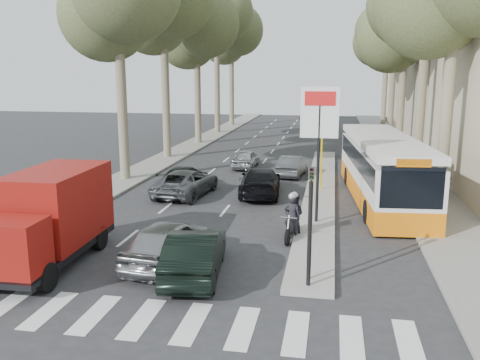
# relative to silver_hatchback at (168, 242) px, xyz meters

# --- Properties ---
(ground) EXTENTS (120.00, 120.00, 0.00)m
(ground) POSITION_rel_silver_hatchback_xyz_m (1.36, 0.20, -0.74)
(ground) COLOR #28282B
(ground) RESTS_ON ground
(sidewalk_right) EXTENTS (3.20, 70.00, 0.12)m
(sidewalk_right) POSITION_rel_silver_hatchback_xyz_m (9.96, 25.20, -0.68)
(sidewalk_right) COLOR gray
(sidewalk_right) RESTS_ON ground
(median_left) EXTENTS (2.40, 64.00, 0.12)m
(median_left) POSITION_rel_silver_hatchback_xyz_m (-6.64, 28.20, -0.68)
(median_left) COLOR gray
(median_left) RESTS_ON ground
(traffic_island) EXTENTS (1.50, 26.00, 0.16)m
(traffic_island) POSITION_rel_silver_hatchback_xyz_m (4.61, 11.20, -0.66)
(traffic_island) COLOR gray
(traffic_island) RESTS_ON ground
(building_far) EXTENTS (11.00, 20.00, 16.00)m
(building_far) POSITION_rel_silver_hatchback_xyz_m (16.86, 34.20, 7.26)
(building_far) COLOR #B7A88E
(building_far) RESTS_ON ground
(billboard) EXTENTS (1.50, 12.10, 5.60)m
(billboard) POSITION_rel_silver_hatchback_xyz_m (4.61, 5.20, 2.97)
(billboard) COLOR yellow
(billboard) RESTS_ON ground
(traffic_light_island) EXTENTS (0.16, 0.41, 3.60)m
(traffic_light_island) POSITION_rel_silver_hatchback_xyz_m (4.61, -1.30, 1.75)
(traffic_light_island) COLOR black
(traffic_light_island) RESTS_ON ground
(tree_l_b) EXTENTS (7.40, 7.20, 14.88)m
(tree_l_b) POSITION_rel_silver_hatchback_xyz_m (-6.62, 20.31, 10.33)
(tree_l_b) COLOR #6B604C
(tree_l_b) RESTS_ON ground
(tree_l_c) EXTENTS (7.40, 7.20, 13.71)m
(tree_l_c) POSITION_rel_silver_hatchback_xyz_m (-6.42, 28.31, 9.30)
(tree_l_c) COLOR #6B604C
(tree_l_c) RESTS_ON ground
(tree_l_d) EXTENTS (7.40, 7.20, 15.66)m
(tree_l_d) POSITION_rel_silver_hatchback_xyz_m (-6.52, 36.31, 11.02)
(tree_l_d) COLOR #6B604C
(tree_l_d) RESTS_ON ground
(tree_l_e) EXTENTS (7.40, 7.20, 14.49)m
(tree_l_e) POSITION_rel_silver_hatchback_xyz_m (-6.62, 44.31, 9.99)
(tree_l_e) COLOR #6B604C
(tree_l_e) RESTS_ON ground
(tree_r_c) EXTENTS (7.40, 7.20, 13.32)m
(tree_r_c) POSITION_rel_silver_hatchback_xyz_m (10.38, 26.31, 8.95)
(tree_r_c) COLOR #6B604C
(tree_r_c) RESTS_ON ground
(tree_r_d) EXTENTS (7.40, 7.20, 14.88)m
(tree_r_d) POSITION_rel_silver_hatchback_xyz_m (10.48, 34.31, 10.33)
(tree_r_d) COLOR #6B604C
(tree_r_d) RESTS_ON ground
(tree_r_e) EXTENTS (7.40, 7.20, 14.10)m
(tree_r_e) POSITION_rel_silver_hatchback_xyz_m (10.58, 42.31, 9.64)
(tree_r_e) COLOR #6B604C
(tree_r_e) RESTS_ON ground
(silver_hatchback) EXTENTS (2.26, 4.51, 1.48)m
(silver_hatchback) POSITION_rel_silver_hatchback_xyz_m (0.00, 0.00, 0.00)
(silver_hatchback) COLOR gray
(silver_hatchback) RESTS_ON ground
(dark_hatchback) EXTENTS (2.04, 4.51, 1.44)m
(dark_hatchback) POSITION_rel_silver_hatchback_xyz_m (1.13, -0.79, -0.02)
(dark_hatchback) COLOR black
(dark_hatchback) RESTS_ON ground
(queue_car_a) EXTENTS (2.71, 4.97, 1.32)m
(queue_car_a) POSITION_rel_silver_hatchback_xyz_m (-2.11, 9.27, -0.08)
(queue_car_a) COLOR #54585D
(queue_car_a) RESTS_ON ground
(queue_car_b) EXTENTS (2.41, 5.04, 1.42)m
(queue_car_b) POSITION_rel_silver_hatchback_xyz_m (1.60, 9.97, -0.03)
(queue_car_b) COLOR black
(queue_car_b) RESTS_ON ground
(queue_car_c) EXTENTS (1.51, 3.63, 1.23)m
(queue_car_c) POSITION_rel_silver_hatchback_xyz_m (-0.42, 17.30, -0.12)
(queue_car_c) COLOR #A8ACB0
(queue_car_c) RESTS_ON ground
(queue_car_d) EXTENTS (1.72, 3.88, 1.24)m
(queue_car_d) POSITION_rel_silver_hatchback_xyz_m (2.81, 15.22, -0.12)
(queue_car_d) COLOR #4C4F53
(queue_car_d) RESTS_ON ground
(queue_car_e) EXTENTS (1.99, 4.29, 1.21)m
(queue_car_e) POSITION_rel_silver_hatchback_xyz_m (-2.64, 10.72, -0.13)
(queue_car_e) COLOR black
(queue_car_e) RESTS_ON ground
(red_truck) EXTENTS (2.32, 5.72, 3.02)m
(red_truck) POSITION_rel_silver_hatchback_xyz_m (-3.74, -0.66, 0.86)
(red_truck) COLOR black
(red_truck) RESTS_ON ground
(city_bus) EXTENTS (3.65, 12.22, 3.17)m
(city_bus) POSITION_rel_silver_hatchback_xyz_m (7.56, 9.87, 0.93)
(city_bus) COLOR orange
(city_bus) RESTS_ON ground
(motorcycle) EXTENTS (0.83, 2.11, 1.79)m
(motorcycle) POSITION_rel_silver_hatchback_xyz_m (3.78, 3.42, 0.08)
(motorcycle) COLOR black
(motorcycle) RESTS_ON ground
(pedestrian_near) EXTENTS (0.97, 1.02, 1.61)m
(pedestrian_near) POSITION_rel_silver_hatchback_xyz_m (9.38, 11.30, 0.19)
(pedestrian_near) COLOR #40344E
(pedestrian_near) RESTS_ON sidewalk_right
(pedestrian_far) EXTENTS (1.27, 0.88, 1.80)m
(pedestrian_far) POSITION_rel_silver_hatchback_xyz_m (10.72, 11.91, 0.28)
(pedestrian_far) COLOR #68574E
(pedestrian_far) RESTS_ON sidewalk_right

